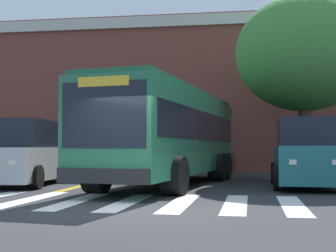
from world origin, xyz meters
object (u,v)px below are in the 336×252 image
object	(u,v)px
city_bus	(170,134)
car_teal_far_lane	(305,155)
car_black_behind_bus	(213,156)
street_tree_curbside_large	(304,54)
car_silver_near_lane	(25,154)

from	to	relation	value
city_bus	car_teal_far_lane	xyz separation A→B (m)	(4.51, -0.17, -0.71)
car_teal_far_lane	car_black_behind_bus	bearing A→B (deg)	108.52
car_teal_far_lane	street_tree_curbside_large	xyz separation A→B (m)	(0.49, 3.61, 4.05)
car_silver_near_lane	car_teal_far_lane	xyz separation A→B (m)	(9.50, 0.56, 0.00)
car_teal_far_lane	car_black_behind_bus	size ratio (longest dim) A/B	1.14
car_black_behind_bus	street_tree_curbside_large	distance (m)	9.12
car_teal_far_lane	street_tree_curbside_large	bearing A→B (deg)	82.19
street_tree_curbside_large	car_black_behind_bus	bearing A→B (deg)	120.10
car_silver_near_lane	street_tree_curbside_large	size ratio (longest dim) A/B	0.70
city_bus	car_silver_near_lane	xyz separation A→B (m)	(-4.99, -0.73, -0.71)
car_silver_near_lane	car_teal_far_lane	world-z (taller)	car_teal_far_lane
car_silver_near_lane	street_tree_curbside_large	world-z (taller)	street_tree_curbside_large
city_bus	car_teal_far_lane	bearing A→B (deg)	-2.16
street_tree_curbside_large	city_bus	bearing A→B (deg)	-145.53
car_teal_far_lane	car_black_behind_bus	distance (m)	11.15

